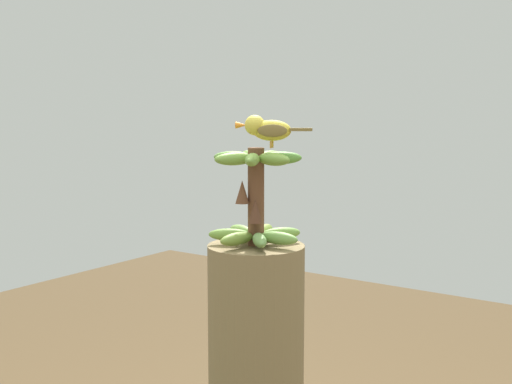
{
  "coord_description": "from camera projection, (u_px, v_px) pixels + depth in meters",
  "views": [
    {
      "loc": [
        1.38,
        0.97,
        1.53
      ],
      "look_at": [
        0.0,
        0.0,
        1.33
      ],
      "focal_mm": 45.82,
      "sensor_mm": 36.0,
      "label": 1
    }
  ],
  "objects": [
    {
      "name": "banana_bunch",
      "position": [
        256.0,
        197.0,
        1.69
      ],
      "size": [
        0.25,
        0.25,
        0.26
      ],
      "color": "brown",
      "rests_on": "banana_tree"
    },
    {
      "name": "perched_bird",
      "position": [
        266.0,
        129.0,
        1.66
      ],
      "size": [
        0.1,
        0.19,
        0.08
      ],
      "color": "#C68933",
      "rests_on": "banana_bunch"
    }
  ]
}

